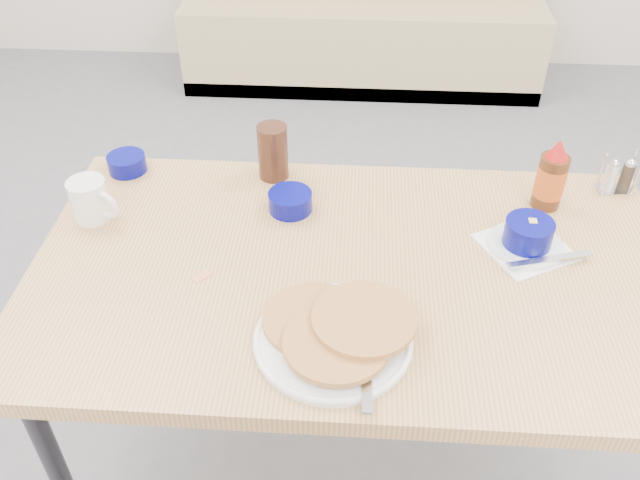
# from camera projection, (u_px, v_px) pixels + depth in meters

# --- Properties ---
(booth_bench) EXTENTS (1.90, 0.56, 1.22)m
(booth_bench) POSITION_uv_depth(u_px,v_px,m) (363.00, 14.00, 3.67)
(booth_bench) COLOR tan
(booth_bench) RESTS_ON ground
(dining_table) EXTENTS (1.40, 0.80, 0.76)m
(dining_table) POSITION_uv_depth(u_px,v_px,m) (353.00, 288.00, 1.50)
(dining_table) COLOR tan
(dining_table) RESTS_ON ground
(pancake_plate) EXTENTS (0.31, 0.32, 0.05)m
(pancake_plate) POSITION_uv_depth(u_px,v_px,m) (336.00, 333.00, 1.28)
(pancake_plate) COLOR white
(pancake_plate) RESTS_ON dining_table
(coffee_mug) EXTENTS (0.12, 0.09, 0.10)m
(coffee_mug) POSITION_uv_depth(u_px,v_px,m) (91.00, 200.00, 1.56)
(coffee_mug) COLOR white
(coffee_mug) RESTS_ON dining_table
(grits_setting) EXTENTS (0.25, 0.24, 0.07)m
(grits_setting) POSITION_uv_depth(u_px,v_px,m) (528.00, 237.00, 1.49)
(grits_setting) COLOR white
(grits_setting) RESTS_ON dining_table
(creamer_bowl) EXTENTS (0.10, 0.10, 0.04)m
(creamer_bowl) POSITION_uv_depth(u_px,v_px,m) (127.00, 163.00, 1.74)
(creamer_bowl) COLOR #040667
(creamer_bowl) RESTS_ON dining_table
(butter_bowl) EXTENTS (0.10, 0.10, 0.05)m
(butter_bowl) POSITION_uv_depth(u_px,v_px,m) (290.00, 202.00, 1.61)
(butter_bowl) COLOR #040667
(butter_bowl) RESTS_ON dining_table
(amber_tumbler) EXTENTS (0.09, 0.09, 0.14)m
(amber_tumbler) POSITION_uv_depth(u_px,v_px,m) (273.00, 152.00, 1.69)
(amber_tumbler) COLOR #361B11
(amber_tumbler) RESTS_ON dining_table
(condiment_caddy) EXTENTS (0.09, 0.06, 0.10)m
(condiment_caddy) POSITION_uv_depth(u_px,v_px,m) (618.00, 178.00, 1.66)
(condiment_caddy) COLOR silver
(condiment_caddy) RESTS_ON dining_table
(syrup_bottle) EXTENTS (0.07, 0.07, 0.18)m
(syrup_bottle) POSITION_uv_depth(u_px,v_px,m) (551.00, 178.00, 1.59)
(syrup_bottle) COLOR #47230F
(syrup_bottle) RESTS_ON dining_table
(sugar_wrapper) EXTENTS (0.05, 0.05, 0.00)m
(sugar_wrapper) POSITION_uv_depth(u_px,v_px,m) (201.00, 276.00, 1.44)
(sugar_wrapper) COLOR #F47C51
(sugar_wrapper) RESTS_ON dining_table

